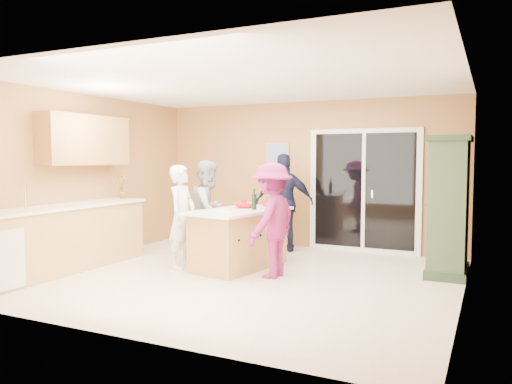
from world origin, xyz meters
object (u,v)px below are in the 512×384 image
at_px(woman_grey, 209,211).
at_px(woman_white, 182,217).
at_px(kitchen_island, 239,241).
at_px(woman_navy, 284,203).
at_px(woman_magenta, 272,220).
at_px(green_hutch, 449,208).

bearing_deg(woman_grey, woman_white, 170.13).
distance_m(kitchen_island, woman_navy, 1.55).
bearing_deg(woman_white, kitchen_island, -69.04).
height_order(woman_white, woman_magenta, woman_magenta).
xyz_separation_m(kitchen_island, woman_magenta, (0.65, -0.29, 0.37)).
bearing_deg(woman_navy, kitchen_island, 64.84).
xyz_separation_m(green_hutch, woman_grey, (-3.46, -0.59, -0.14)).
height_order(kitchen_island, woman_white, woman_white).
height_order(woman_white, woman_grey, woman_grey).
relative_size(green_hutch, woman_navy, 1.13).
distance_m(woman_white, woman_magenta, 1.40).
xyz_separation_m(green_hutch, woman_magenta, (-2.14, -1.16, -0.15)).
distance_m(woman_navy, woman_magenta, 1.85).
distance_m(woman_white, woman_navy, 2.03).
relative_size(kitchen_island, green_hutch, 0.92).
relative_size(kitchen_island, woman_magenta, 1.13).
height_order(kitchen_island, green_hutch, green_hutch).
bearing_deg(woman_grey, kitchen_island, -115.91).
xyz_separation_m(green_hutch, woman_white, (-3.53, -1.23, -0.18)).
distance_m(kitchen_island, woman_grey, 0.82).
height_order(kitchen_island, woman_magenta, woman_magenta).
bearing_deg(woman_grey, woman_magenta, -116.74).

